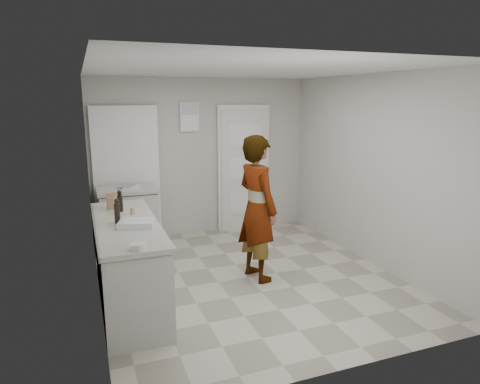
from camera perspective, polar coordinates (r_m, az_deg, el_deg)
name	(u,v)px	position (r m, az deg, el deg)	size (l,w,h in m)	color
ground	(248,277)	(5.43, 1.04, -11.32)	(4.00, 4.00, 0.00)	gray
room_shell	(193,172)	(6.88, -6.30, 2.62)	(4.00, 4.00, 4.00)	#B8B4AD
main_counter	(128,267)	(4.77, -14.65, -9.64)	(0.64, 1.96, 0.93)	silver
side_counter	(129,222)	(6.44, -14.60, -3.83)	(0.84, 0.61, 0.93)	silver
person	(257,208)	(5.16, 2.31, -2.19)	(0.65, 0.43, 1.77)	silver
cake_mix_box	(112,201)	(5.17, -16.68, -1.11)	(0.12, 0.05, 0.20)	olive
spice_jar	(133,211)	(4.88, -14.14, -2.47)	(0.05, 0.05, 0.08)	tan
oil_cruet_a	(120,201)	(5.02, -15.71, -1.21)	(0.06, 0.06, 0.25)	black
oil_cruet_b	(117,212)	(4.55, -16.07, -2.53)	(0.06, 0.06, 0.26)	black
baking_dish	(137,224)	(4.42, -13.62, -4.12)	(0.40, 0.33, 0.06)	silver
egg_bowl	(138,246)	(3.77, -13.39, -7.04)	(0.14, 0.14, 0.05)	silver
papers	(131,187)	(6.37, -14.28, 0.66)	(0.24, 0.30, 0.01)	white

